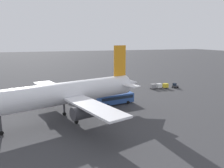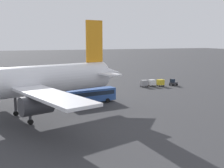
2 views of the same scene
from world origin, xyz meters
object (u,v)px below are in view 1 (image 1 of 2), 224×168
(shuttle_bus_near, at_px, (80,92))
(baggage_tug, at_px, (175,86))
(airplane, at_px, (64,94))
(shuttle_bus_far, at_px, (116,98))
(cargo_cart_grey, at_px, (153,86))
(cargo_cart_yellow, at_px, (165,86))
(cargo_cart_white, at_px, (159,86))
(worker_person, at_px, (100,87))

(shuttle_bus_near, height_order, baggage_tug, shuttle_bus_near)
(airplane, height_order, shuttle_bus_far, airplane)
(baggage_tug, bearing_deg, cargo_cart_grey, -15.34)
(cargo_cart_yellow, xyz_separation_m, cargo_cart_grey, (5.23, -0.74, 0.00))
(cargo_cart_white, xyz_separation_m, cargo_cart_grey, (2.61, -0.10, 0.00))
(airplane, distance_m, worker_person, 35.95)
(shuttle_bus_far, relative_size, cargo_cart_grey, 5.75)
(worker_person, bearing_deg, shuttle_bus_far, 87.09)
(airplane, distance_m, cargo_cart_yellow, 49.15)
(cargo_cart_grey, bearing_deg, worker_person, -19.44)
(worker_person, height_order, cargo_cart_yellow, cargo_cart_yellow)
(shuttle_bus_near, relative_size, worker_person, 6.50)
(shuttle_bus_near, distance_m, cargo_cart_grey, 30.17)
(shuttle_bus_far, distance_m, cargo_cart_white, 28.29)
(airplane, bearing_deg, baggage_tug, -171.38)
(worker_person, distance_m, cargo_cart_grey, 21.53)
(airplane, height_order, shuttle_bus_near, airplane)
(cargo_cart_yellow, relative_size, cargo_cart_white, 1.00)
(airplane, distance_m, baggage_tug, 52.87)
(shuttle_bus_far, relative_size, worker_person, 6.81)
(shuttle_bus_near, bearing_deg, cargo_cart_yellow, 156.65)
(shuttle_bus_far, xyz_separation_m, cargo_cart_white, (-24.04, -14.89, -0.75))
(airplane, bearing_deg, shuttle_bus_near, -127.47)
(airplane, xyz_separation_m, worker_person, (-17.62, -30.78, -5.89))
(cargo_cart_white, relative_size, cargo_cart_grey, 1.00)
(cargo_cart_yellow, bearing_deg, shuttle_bus_far, 28.12)
(airplane, bearing_deg, cargo_cart_yellow, -168.88)
(worker_person, relative_size, cargo_cart_white, 0.84)
(airplane, bearing_deg, cargo_cart_grey, -164.90)
(shuttle_bus_far, distance_m, worker_person, 22.21)
(shuttle_bus_far, bearing_deg, cargo_cart_grey, -153.90)
(worker_person, bearing_deg, cargo_cart_white, 162.40)
(airplane, height_order, cargo_cart_yellow, airplane)
(shuttle_bus_far, height_order, worker_person, shuttle_bus_far)
(airplane, distance_m, shuttle_bus_near, 22.84)
(shuttle_bus_far, height_order, baggage_tug, shuttle_bus_far)
(airplane, bearing_deg, shuttle_bus_far, -169.19)
(baggage_tug, distance_m, cargo_cart_white, 7.00)
(worker_person, distance_m, cargo_cart_yellow, 26.72)
(shuttle_bus_near, height_order, cargo_cart_white, shuttle_bus_near)
(shuttle_bus_far, bearing_deg, cargo_cart_white, -157.10)
(cargo_cart_grey, bearing_deg, cargo_cart_white, 177.79)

